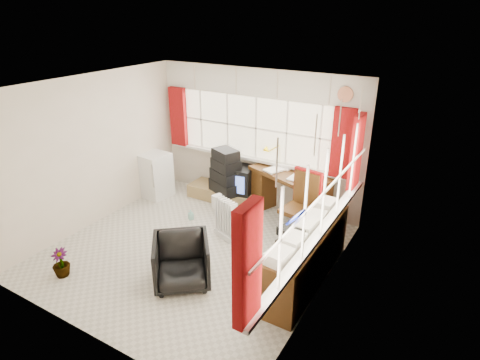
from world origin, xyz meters
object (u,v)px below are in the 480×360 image
(office_chair, at_px, (182,261))
(crt_tv, at_px, (239,179))
(credenza, at_px, (305,255))
(desk_lamp, at_px, (280,152))
(tv_bench, at_px, (224,194))
(mini_fridge, at_px, (155,175))
(radiator, at_px, (226,222))
(task_chair, at_px, (303,204))
(desk, at_px, (289,192))

(office_chair, relative_size, crt_tv, 1.22)
(credenza, bearing_deg, office_chair, -146.92)
(desk_lamp, relative_size, tv_bench, 0.28)
(tv_bench, relative_size, mini_fridge, 1.61)
(radiator, bearing_deg, office_chair, -84.91)
(crt_tv, bearing_deg, tv_bench, -175.71)
(task_chair, bearing_deg, office_chair, -117.15)
(desk_lamp, distance_m, task_chair, 1.26)
(tv_bench, distance_m, mini_fridge, 1.38)
(office_chair, xyz_separation_m, tv_bench, (-0.89, 2.42, -0.21))
(radiator, bearing_deg, mini_fridge, 162.73)
(radiator, relative_size, crt_tv, 1.11)
(tv_bench, bearing_deg, credenza, -33.71)
(mini_fridge, bearing_deg, credenza, -16.02)
(task_chair, bearing_deg, desk_lamp, 133.85)
(desk_lamp, xyz_separation_m, radiator, (-0.25, -1.41, -0.82))
(desk, distance_m, office_chair, 2.54)
(desk, relative_size, radiator, 2.33)
(crt_tv, bearing_deg, desk, 3.19)
(task_chair, bearing_deg, tv_bench, 162.64)
(desk_lamp, distance_m, mini_fridge, 2.49)
(credenza, relative_size, tv_bench, 1.43)
(radiator, height_order, crt_tv, crt_tv)
(tv_bench, bearing_deg, crt_tv, 4.29)
(desk, xyz_separation_m, office_chair, (-0.43, -2.50, -0.11))
(tv_bench, xyz_separation_m, mini_fridge, (-1.25, -0.51, 0.31))
(credenza, xyz_separation_m, crt_tv, (-1.95, 1.54, 0.10))
(desk_lamp, height_order, task_chair, desk_lamp)
(desk_lamp, relative_size, task_chair, 0.34)
(office_chair, relative_size, mini_fridge, 0.85)
(desk_lamp, distance_m, crt_tv, 0.95)
(desk_lamp, xyz_separation_m, task_chair, (0.81, -0.84, -0.47))
(radiator, distance_m, tv_bench, 1.38)
(credenza, bearing_deg, desk_lamp, 124.96)
(desk_lamp, relative_size, office_chair, 0.54)
(radiator, xyz_separation_m, credenza, (1.50, -0.38, 0.12))
(mini_fridge, bearing_deg, office_chair, -41.86)
(desk, distance_m, crt_tv, 1.00)
(desk_lamp, distance_m, radiator, 1.65)
(desk_lamp, height_order, credenza, desk_lamp)
(desk, bearing_deg, task_chair, -51.83)
(desk_lamp, bearing_deg, crt_tv, -160.71)
(office_chair, xyz_separation_m, mini_fridge, (-2.14, 1.92, 0.10))
(task_chair, relative_size, office_chair, 1.57)
(task_chair, distance_m, crt_tv, 1.63)
(credenza, height_order, tv_bench, credenza)
(desk, height_order, credenza, credenza)
(desk, relative_size, office_chair, 2.11)
(tv_bench, bearing_deg, mini_fridge, -157.91)
(office_chair, bearing_deg, credenza, -5.92)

